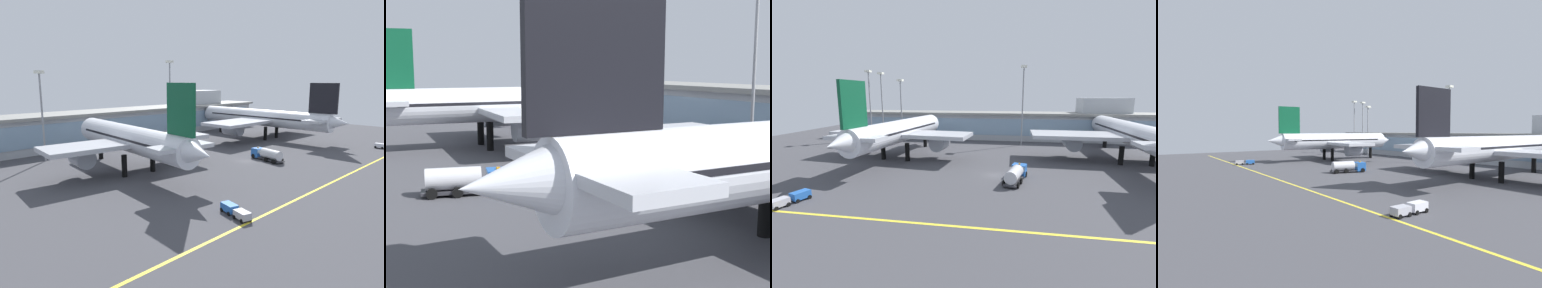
{
  "view_description": "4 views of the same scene",
  "coord_description": "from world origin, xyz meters",
  "views": [
    {
      "loc": [
        -66.37,
        -47.78,
        19.0
      ],
      "look_at": [
        -6.56,
        11.93,
        3.44
      ],
      "focal_mm": 32.39,
      "sensor_mm": 36.0,
      "label": 1
    },
    {
      "loc": [
        55.65,
        -18.36,
        13.2
      ],
      "look_at": [
        -2.02,
        13.23,
        3.3
      ],
      "focal_mm": 48.88,
      "sensor_mm": 36.0,
      "label": 2
    },
    {
      "loc": [
        2.51,
        -51.39,
        15.78
      ],
      "look_at": [
        -7.54,
        6.97,
        4.94
      ],
      "focal_mm": 24.69,
      "sensor_mm": 36.0,
      "label": 3
    },
    {
      "loc": [
        65.5,
        -46.83,
        10.66
      ],
      "look_at": [
        -9.3,
        6.98,
        6.53
      ],
      "focal_mm": 27.82,
      "sensor_mm": 36.0,
      "label": 4
    }
  ],
  "objects": [
    {
      "name": "ground_plane",
      "position": [
        0.0,
        0.0,
        0.0
      ],
      "size": [
        180.0,
        180.0,
        0.0
      ],
      "primitive_type": "plane",
      "color": "#424247"
    },
    {
      "name": "airliner_near_left",
      "position": [
        -24.89,
        11.63,
        6.82
      ],
      "size": [
        36.69,
        49.01,
        18.63
      ],
      "rotation": [
        0.0,
        0.0,
        1.47
      ],
      "color": "black",
      "rests_on": "ground"
    },
    {
      "name": "fuel_tanker_truck",
      "position": [
        4.03,
        -2.85,
        1.51
      ],
      "size": [
        4.77,
        9.36,
        2.9
      ],
      "rotation": [
        0.0,
        0.0,
        1.33
      ],
      "color": "black",
      "rests_on": "ground"
    },
    {
      "name": "apron_light_mast_west",
      "position": [
        -46.37,
        36.13,
        15.94
      ],
      "size": [
        1.8,
        1.8,
        24.5
      ],
      "color": "gray",
      "rests_on": "ground"
    },
    {
      "name": "apron_light_mast_centre",
      "position": [
        -33.92,
        34.22,
        14.13
      ],
      "size": [
        1.8,
        1.8,
        21.24
      ],
      "color": "gray",
      "rests_on": "ground"
    },
    {
      "name": "apron_light_mast_east",
      "position": [
        -42.93,
        38.39,
        15.64
      ],
      "size": [
        1.8,
        1.8,
        23.95
      ],
      "color": "gray",
      "rests_on": "ground"
    },
    {
      "name": "apron_light_mast_far_east",
      "position": [
        6.5,
        34.78,
        16.25
      ],
      "size": [
        1.8,
        1.8,
        25.06
      ],
      "color": "gray",
      "rests_on": "ground"
    }
  ]
}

